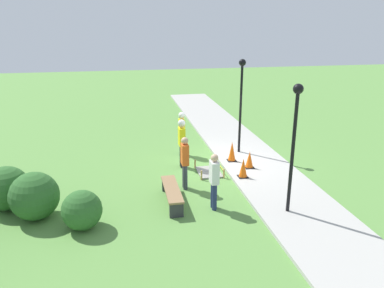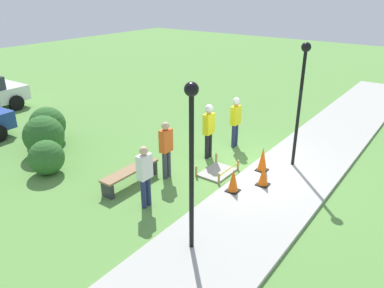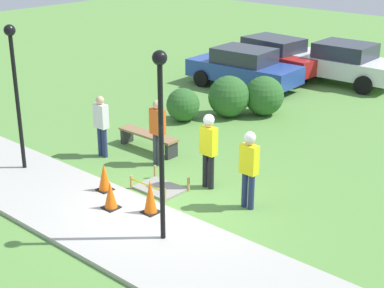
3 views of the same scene
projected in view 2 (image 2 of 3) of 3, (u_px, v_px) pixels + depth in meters
ground_plane at (249, 169)px, 11.88m from camera, size 60.00×60.00×0.00m
sidewalk at (287, 179)px, 11.16m from camera, size 28.00×2.58×0.10m
wet_concrete_patch at (217, 172)px, 11.58m from camera, size 1.17×0.86×0.34m
traffic_cone_near_patch at (233, 180)px, 10.27m from camera, size 0.34×0.34×0.68m
traffic_cone_far_patch at (264, 175)px, 10.60m from camera, size 0.34×0.34×0.63m
traffic_cone_sidewalk_edge at (263, 159)px, 11.41m from camera, size 0.34×0.34×0.77m
park_bench at (130, 173)px, 10.82m from camera, size 1.98×0.44×0.49m
worker_supervisor at (236, 118)px, 13.10m from camera, size 0.40×0.26×1.82m
worker_assistant at (209, 126)px, 12.21m from camera, size 0.40×0.27×1.87m
bystander_in_orange_shirt at (166, 147)px, 10.96m from camera, size 0.40×0.23×1.78m
bystander_in_gray_shirt at (145, 173)px, 9.50m from camera, size 0.40×0.22×1.71m
lamppost_near at (301, 88)px, 10.96m from camera, size 0.28×0.28×3.81m
lamppost_far at (191, 145)px, 7.26m from camera, size 0.28×0.28×3.67m
shrub_rounded_near at (47, 125)px, 13.73m from camera, size 1.31×1.31×1.31m
shrub_rounded_mid at (44, 135)px, 12.66m from camera, size 1.36×1.36×1.36m
shrub_rounded_far at (47, 157)px, 11.39m from camera, size 1.08×1.08×1.08m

